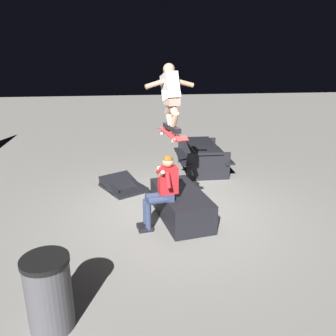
% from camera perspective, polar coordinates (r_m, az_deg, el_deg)
% --- Properties ---
extents(ground_plane, '(40.00, 40.00, 0.00)m').
position_cam_1_polar(ground_plane, '(7.04, 1.51, -7.42)').
color(ground_plane, gray).
extents(ledge_box_main, '(1.83, 1.08, 0.55)m').
position_cam_1_polar(ledge_box_main, '(6.74, 2.16, -6.08)').
color(ledge_box_main, black).
rests_on(ledge_box_main, ground).
extents(person_sitting_on_ledge, '(0.60, 0.78, 1.39)m').
position_cam_1_polar(person_sitting_on_ledge, '(6.17, -0.99, -3.33)').
color(person_sitting_on_ledge, '#2D3856').
rests_on(person_sitting_on_ledge, ground).
extents(skateboard, '(1.04, 0.44, 0.13)m').
position_cam_1_polar(skateboard, '(6.01, 0.63, 5.67)').
color(skateboard, '#B72D2D').
extents(skater_airborne, '(0.64, 0.88, 1.12)m').
position_cam_1_polar(skater_airborne, '(5.95, 0.44, 12.25)').
color(skater_airborne, black).
extents(kicker_ramp, '(1.32, 1.21, 0.34)m').
position_cam_1_polar(kicker_ramp, '(8.24, -7.49, -3.13)').
color(kicker_ramp, black).
rests_on(kicker_ramp, ground).
extents(picnic_table_back, '(1.71, 1.35, 0.75)m').
position_cam_1_polar(picnic_table_back, '(9.36, 5.77, 2.52)').
color(picnic_table_back, black).
rests_on(picnic_table_back, ground).
extents(trash_bin, '(0.55, 0.55, 0.94)m').
position_cam_1_polar(trash_bin, '(4.42, -19.28, -19.13)').
color(trash_bin, '#47474C').
rests_on(trash_bin, ground).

